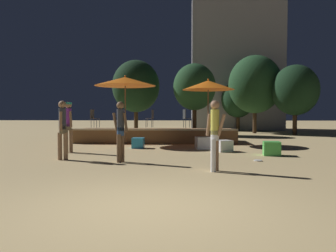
% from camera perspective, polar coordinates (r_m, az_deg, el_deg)
% --- Properties ---
extents(ground_plane, '(120.00, 120.00, 0.00)m').
position_cam_1_polar(ground_plane, '(5.14, -3.32, -13.83)').
color(ground_plane, tan).
extents(wooden_deck, '(7.77, 2.52, 0.71)m').
position_cam_1_polar(wooden_deck, '(16.30, -2.21, -1.66)').
color(wooden_deck, brown).
rests_on(wooden_deck, ground).
extents(patio_umbrella_0, '(2.77, 2.77, 3.15)m').
position_cam_1_polar(patio_umbrella_0, '(15.08, -7.47, 7.69)').
color(patio_umbrella_0, brown).
rests_on(patio_umbrella_0, ground).
extents(patio_umbrella_1, '(2.37, 2.37, 3.00)m').
position_cam_1_polar(patio_umbrella_1, '(15.10, 7.01, 7.06)').
color(patio_umbrella_1, brown).
rests_on(patio_umbrella_1, ground).
extents(cube_seat_0, '(0.64, 0.64, 0.48)m').
position_cam_1_polar(cube_seat_0, '(13.17, 6.09, -2.94)').
color(cube_seat_0, white).
rests_on(cube_seat_0, ground).
extents(cube_seat_1, '(0.61, 0.61, 0.47)m').
position_cam_1_polar(cube_seat_1, '(11.62, 17.60, -3.75)').
color(cube_seat_1, '#4CC651').
rests_on(cube_seat_1, ground).
extents(cube_seat_2, '(0.48, 0.48, 0.42)m').
position_cam_1_polar(cube_seat_2, '(13.42, -5.23, -2.96)').
color(cube_seat_2, '#2D9EDB').
rests_on(cube_seat_2, ground).
extents(cube_seat_3, '(0.70, 0.70, 0.42)m').
position_cam_1_polar(cube_seat_3, '(12.39, 9.64, -3.42)').
color(cube_seat_3, white).
rests_on(cube_seat_3, ground).
extents(person_0, '(0.50, 0.32, 1.74)m').
position_cam_1_polar(person_0, '(8.06, 8.16, -1.19)').
color(person_0, '#997051').
rests_on(person_0, ground).
extents(person_1, '(0.43, 0.42, 1.83)m').
position_cam_1_polar(person_1, '(12.38, -16.95, 0.42)').
color(person_1, '#72664C').
rests_on(person_1, ground).
extents(person_3, '(0.31, 0.49, 1.80)m').
position_cam_1_polar(person_3, '(10.45, -17.89, -0.22)').
color(person_3, '#997051').
rests_on(person_3, ground).
extents(person_4, '(0.51, 0.29, 1.76)m').
position_cam_1_polar(person_4, '(9.57, -8.27, -0.53)').
color(person_4, brown).
rests_on(person_4, ground).
extents(bistro_chair_0, '(0.42, 0.41, 0.90)m').
position_cam_1_polar(bistro_chair_0, '(16.73, -12.83, 1.60)').
color(bistro_chair_0, '#47474C').
rests_on(bistro_chair_0, wooden_deck).
extents(bistro_chair_1, '(0.40, 0.40, 0.90)m').
position_cam_1_polar(bistro_chair_1, '(16.63, -2.95, 1.65)').
color(bistro_chair_1, '#47474C').
rests_on(bistro_chair_1, wooden_deck).
extents(bistro_chair_2, '(0.44, 0.44, 0.90)m').
position_cam_1_polar(bistro_chair_2, '(16.08, 3.12, 1.63)').
color(bistro_chair_2, '#2D3338').
rests_on(bistro_chair_2, wooden_deck).
extents(frisbee_disc, '(0.24, 0.24, 0.03)m').
position_cam_1_polar(frisbee_disc, '(10.15, 15.40, -5.81)').
color(frisbee_disc, white).
rests_on(frisbee_disc, ground).
extents(background_tree_0, '(2.68, 2.68, 4.04)m').
position_cam_1_polar(background_tree_0, '(26.90, 12.12, 4.59)').
color(background_tree_0, '#3D2B1C').
rests_on(background_tree_0, ground).
extents(background_tree_1, '(3.75, 3.75, 5.55)m').
position_cam_1_polar(background_tree_1, '(24.25, 14.91, 7.01)').
color(background_tree_1, '#3D2B1C').
rests_on(background_tree_1, ground).
extents(background_tree_2, '(3.00, 3.00, 4.59)m').
position_cam_1_polar(background_tree_2, '(23.05, 21.29, 5.83)').
color(background_tree_2, '#3D2B1C').
rests_on(background_tree_2, ground).
extents(background_tree_3, '(2.77, 2.77, 4.66)m').
position_cam_1_polar(background_tree_3, '(21.51, 4.64, 6.76)').
color(background_tree_3, '#3D2B1C').
rests_on(background_tree_3, ground).
extents(background_tree_4, '(3.27, 3.27, 5.09)m').
position_cam_1_polar(background_tree_4, '(22.87, -5.61, 6.89)').
color(background_tree_4, '#3D2B1C').
rests_on(background_tree_4, ground).
extents(distant_building, '(7.61, 4.65, 11.86)m').
position_cam_1_polar(distant_building, '(30.06, 11.59, 10.80)').
color(distant_building, gray).
rests_on(distant_building, ground).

